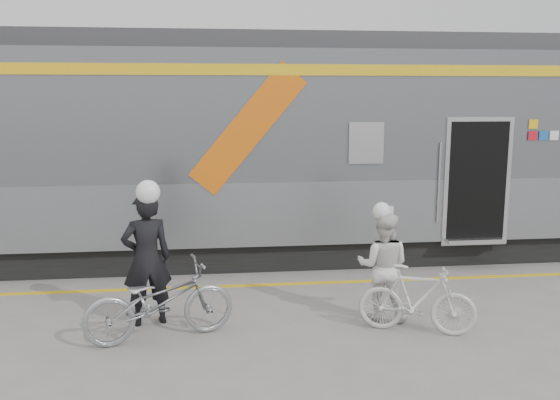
{
  "coord_description": "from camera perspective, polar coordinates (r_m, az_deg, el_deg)",
  "views": [
    {
      "loc": [
        -1.66,
        -7.05,
        3.05
      ],
      "look_at": [
        -0.67,
        1.6,
        1.5
      ],
      "focal_mm": 38.0,
      "sensor_mm": 36.0,
      "label": 1
    }
  ],
  "objects": [
    {
      "name": "safety_strip",
      "position": [
        9.83,
        3.54,
        -7.97
      ],
      "size": [
        24.0,
        0.12,
        0.01
      ],
      "primitive_type": "cube",
      "color": "gold",
      "rests_on": "ground"
    },
    {
      "name": "helmet_woman",
      "position": [
        8.05,
        10.08,
        -0.37
      ],
      "size": [
        0.24,
        0.24,
        0.24
      ],
      "primitive_type": "sphere",
      "color": "white",
      "rests_on": "woman"
    },
    {
      "name": "bicycle_right",
      "position": [
        7.93,
        13.06,
        -9.3
      ],
      "size": [
        1.56,
        0.94,
        0.9
      ],
      "primitive_type": "imported",
      "rotation": [
        0.0,
        0.0,
        1.2
      ],
      "color": "beige",
      "rests_on": "ground"
    },
    {
      "name": "man",
      "position": [
        8.1,
        -12.71,
        -5.56
      ],
      "size": [
        0.75,
        0.59,
        1.8
      ],
      "primitive_type": "imported",
      "rotation": [
        0.0,
        0.0,
        3.42
      ],
      "color": "black",
      "rests_on": "ground"
    },
    {
      "name": "bicycle_left",
      "position": [
        7.68,
        -11.52,
        -9.56
      ],
      "size": [
        1.99,
        1.14,
        0.99
      ],
      "primitive_type": "imported",
      "rotation": [
        0.0,
        0.0,
        1.85
      ],
      "color": "#929499",
      "rests_on": "ground"
    },
    {
      "name": "ground",
      "position": [
        7.86,
        6.33,
        -12.81
      ],
      "size": [
        90.0,
        90.0,
        0.0
      ],
      "primitive_type": "plane",
      "color": "slate",
      "rests_on": "ground"
    },
    {
      "name": "helmet_man",
      "position": [
        7.89,
        -13.01,
        1.84
      ],
      "size": [
        0.31,
        0.31,
        0.31
      ],
      "primitive_type": "sphere",
      "color": "white",
      "rests_on": "man"
    },
    {
      "name": "woman",
      "position": [
        8.25,
        9.89,
        -6.28
      ],
      "size": [
        0.88,
        0.79,
        1.49
      ],
      "primitive_type": "imported",
      "rotation": [
        0.0,
        0.0,
        2.77
      ],
      "color": "silver",
      "rests_on": "ground"
    },
    {
      "name": "train",
      "position": [
        11.54,
        5.44,
        5.1
      ],
      "size": [
        24.0,
        3.17,
        4.1
      ],
      "color": "black",
      "rests_on": "ground"
    }
  ]
}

